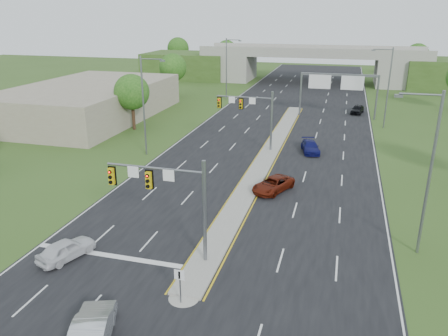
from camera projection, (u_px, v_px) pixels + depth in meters
name	position (u px, v px, depth m)	size (l,w,h in m)	color
ground	(205.00, 262.00, 28.51)	(240.00, 240.00, 0.00)	#344F1C
road	(283.00, 130.00, 60.26)	(24.00, 160.00, 0.02)	black
median	(267.00, 155.00, 49.34)	(2.00, 54.00, 0.16)	gray
median_nose	(184.00, 297.00, 24.85)	(2.00, 2.00, 0.16)	gray
lane_markings	(271.00, 142.00, 54.89)	(23.72, 160.00, 0.01)	gold
signal_mast_near	(170.00, 192.00, 27.42)	(6.62, 0.60, 7.00)	slate
signal_mast_far	(252.00, 110.00, 50.10)	(6.62, 0.60, 7.00)	slate
keep_right_sign	(180.00, 281.00, 23.89)	(0.60, 0.13, 2.20)	slate
sign_gantry	(338.00, 83.00, 65.82)	(11.58, 0.44, 6.67)	slate
overpass	(312.00, 67.00, 99.90)	(80.00, 14.00, 8.10)	gray
lightpole_l_mid	(145.00, 102.00, 47.93)	(2.85, 0.25, 11.00)	slate
lightpole_l_far	(227.00, 66.00, 79.69)	(2.85, 0.25, 11.00)	slate
lightpole_r_near	(428.00, 167.00, 27.65)	(2.85, 0.25, 11.00)	slate
lightpole_r_far	(387.00, 84.00, 59.41)	(2.85, 0.25, 11.00)	slate
tree_l_near	(132.00, 92.00, 59.00)	(4.80, 4.80, 7.60)	#382316
tree_l_mid	(173.00, 67.00, 82.58)	(5.20, 5.20, 8.12)	#382316
tree_back_a	(178.00, 48.00, 121.37)	(6.00, 6.00, 8.85)	#382316
tree_back_b	(227.00, 51.00, 117.96)	(5.60, 5.60, 8.32)	#382316
tree_back_c	(417.00, 55.00, 105.92)	(5.60, 5.60, 8.32)	#382316
commercial_building	(89.00, 101.00, 66.95)	(18.00, 30.00, 5.00)	gray
car_white	(66.00, 249.00, 28.71)	(1.60, 3.97, 1.35)	silver
car_silver	(92.00, 331.00, 21.15)	(1.68, 4.81, 1.59)	#B7BAC0
car_far_a	(273.00, 184.00, 39.52)	(2.14, 4.64, 1.29)	#571608
car_far_b	(310.00, 147.00, 50.58)	(1.79, 4.41, 1.28)	#0D0F4E
car_far_c	(357.00, 109.00, 69.92)	(1.61, 4.01, 1.37)	black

